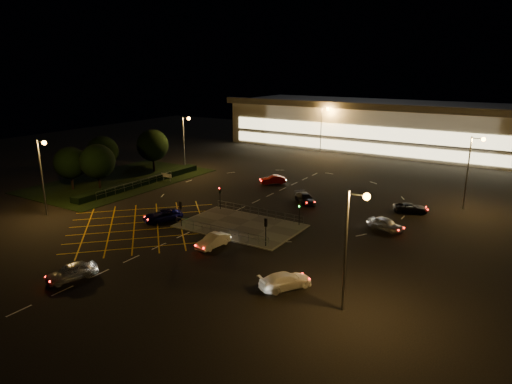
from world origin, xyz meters
The scene contains 27 objects.
ground centered at (0.00, 0.00, 0.00)m, with size 180.00×180.00×0.00m, color black.
pedestrian_island centered at (2.00, -2.00, 0.06)m, with size 14.00×9.00×0.12m, color #4C4944.
grass_verge centered at (-28.00, 6.00, 0.04)m, with size 18.00×30.00×0.08m, color black.
hedge centered at (-23.00, 6.00, 0.50)m, with size 2.00×26.00×1.00m, color black.
supermarket centered at (0.00, 61.95, 5.31)m, with size 72.00×26.50×10.50m.
streetlight_sw centered at (-21.56, -12.00, 6.56)m, with size 1.78×0.56×10.03m.
streetlight_se centered at (20.44, -14.00, 6.56)m, with size 1.78×0.56×10.03m.
streetlight_nw centered at (-23.56, 18.00, 6.56)m, with size 1.78×0.56×10.03m.
streetlight_ne centered at (24.44, 20.00, 6.56)m, with size 1.78×0.56×10.03m.
streetlight_far_left centered at (-9.56, 48.00, 6.56)m, with size 1.78×0.56×10.03m.
signal_sw centered at (-4.00, -5.99, 2.37)m, with size 0.28×0.30×3.15m.
signal_se centered at (8.00, -5.99, 2.37)m, with size 0.28×0.30×3.15m.
signal_nw centered at (-4.00, 1.99, 2.37)m, with size 0.28×0.30×3.15m.
signal_ne centered at (8.00, 1.99, 2.37)m, with size 0.28×0.30×3.15m.
tree_a centered at (-30.00, -2.00, 4.33)m, with size 5.04×5.04×6.86m.
tree_b centered at (-32.00, 6.00, 4.64)m, with size 5.40×5.40×7.35m.
tree_c centered at (-28.00, 14.00, 4.95)m, with size 5.76×5.76×7.84m.
tree_d centered at (-34.00, 20.00, 4.02)m, with size 4.68×4.68×6.37m.
tree_e centered at (-26.00, 0.00, 4.64)m, with size 5.40×5.40×7.35m.
car_near_silver centered at (-3.15, -22.13, 0.78)m, with size 1.85×4.59×1.56m, color silver.
car_queue_white centered at (3.14, -9.00, 0.70)m, with size 1.48×4.24×1.40m, color silver.
car_left_blue centered at (-7.52, -5.52, 0.69)m, with size 2.28×4.94×1.37m, color #0D0B47.
car_far_dkgrey centered at (4.38, 11.06, 0.68)m, with size 1.92×4.72×1.37m, color black.
car_right_silver centered at (17.43, 6.17, 0.76)m, with size 1.78×4.44×1.51m, color #A4A7AB.
car_circ_red centered at (-5.01, 18.12, 0.69)m, with size 1.46×4.17×1.37m, color maroon.
car_east_grey centered at (18.25, 14.62, 0.63)m, with size 2.08×4.52×1.26m, color black.
car_approach_white centered at (14.30, -13.13, 0.71)m, with size 1.98×4.87×1.41m, color white.
Camera 1 is at (31.58, -45.61, 19.12)m, focal length 32.00 mm.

